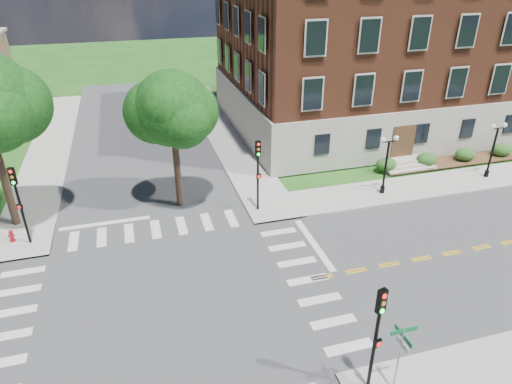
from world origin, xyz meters
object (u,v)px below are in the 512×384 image
object	(u,v)px
fire_hydrant	(12,236)
traffic_signal_ne	(258,167)
traffic_signal_nw	(18,196)
twin_lamp_west	(386,161)
street_sign_pole	(401,347)
twin_lamp_east	(493,147)
traffic_signal_se	(377,328)

from	to	relation	value
fire_hydrant	traffic_signal_ne	bearing A→B (deg)	-1.18
traffic_signal_ne	fire_hydrant	size ratio (longest dim) A/B	6.40
traffic_signal_ne	traffic_signal_nw	world-z (taller)	same
twin_lamp_west	street_sign_pole	xyz separation A→B (m)	(-8.00, -14.83, -0.21)
traffic_signal_ne	street_sign_pole	size ratio (longest dim) A/B	1.55
traffic_signal_ne	twin_lamp_west	xyz separation A→B (m)	(9.12, -0.14, -0.66)
twin_lamp_east	traffic_signal_nw	bearing A→B (deg)	-179.67
traffic_signal_se	twin_lamp_west	distance (m)	17.04
twin_lamp_west	traffic_signal_ne	bearing A→B (deg)	179.12
twin_lamp_east	street_sign_pole	distance (m)	22.66
traffic_signal_nw	twin_lamp_west	world-z (taller)	traffic_signal_nw
traffic_signal_ne	street_sign_pole	world-z (taller)	traffic_signal_ne
traffic_signal_ne	traffic_signal_nw	distance (m)	13.92
traffic_signal_ne	twin_lamp_west	size ratio (longest dim) A/B	1.13
twin_lamp_west	street_sign_pole	world-z (taller)	twin_lamp_west
traffic_signal_se	twin_lamp_east	distance (m)	23.16
twin_lamp_east	street_sign_pole	bearing A→B (deg)	-138.48
twin_lamp_west	fire_hydrant	size ratio (longest dim) A/B	5.64
traffic_signal_ne	twin_lamp_east	xyz separation A→B (m)	(18.08, 0.05, -0.66)
traffic_signal_ne	fire_hydrant	world-z (taller)	traffic_signal_ne
traffic_signal_se	fire_hydrant	xyz separation A→B (m)	(-15.13, 14.96, -2.72)
traffic_signal_se	twin_lamp_west	world-z (taller)	traffic_signal_se
twin_lamp_west	twin_lamp_east	distance (m)	8.96
traffic_signal_se	twin_lamp_west	size ratio (longest dim) A/B	1.13
traffic_signal_ne	twin_lamp_east	bearing A→B (deg)	0.17
traffic_signal_se	traffic_signal_ne	xyz separation A→B (m)	(-0.21, 14.65, 0.00)
traffic_signal_se	twin_lamp_east	xyz separation A→B (m)	(17.88, 14.71, -0.66)
traffic_signal_ne	fire_hydrant	distance (m)	15.17
traffic_signal_nw	fire_hydrant	world-z (taller)	traffic_signal_nw
traffic_signal_nw	fire_hydrant	size ratio (longest dim) A/B	6.40
street_sign_pole	fire_hydrant	bearing A→B (deg)	136.41
twin_lamp_east	fire_hydrant	distance (m)	33.07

